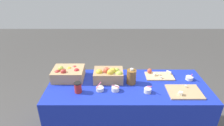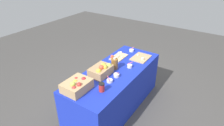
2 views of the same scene
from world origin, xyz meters
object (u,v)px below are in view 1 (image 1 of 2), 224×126
at_px(apple_crate_left, 69,73).
at_px(sample_bowl_far, 148,90).
at_px(sample_bowl_mid, 190,78).
at_px(cider_jug, 132,77).
at_px(apple_crate_middle, 110,75).
at_px(cutting_board_back, 159,75).
at_px(sample_bowl_extra, 100,89).
at_px(cutting_board_front, 185,92).
at_px(sample_bowl_near, 116,89).
at_px(coffee_cup, 79,87).

bearing_deg(apple_crate_left, sample_bowl_far, -17.73).
xyz_separation_m(sample_bowl_mid, cider_jug, (-0.73, -0.08, 0.07)).
height_order(apple_crate_middle, sample_bowl_far, apple_crate_middle).
bearing_deg(cutting_board_back, sample_bowl_extra, -156.67).
bearing_deg(cutting_board_back, sample_bowl_far, -119.10).
xyz_separation_m(apple_crate_middle, sample_bowl_far, (0.43, -0.26, -0.05)).
height_order(apple_crate_left, cutting_board_front, apple_crate_left).
xyz_separation_m(sample_bowl_near, cider_jug, (0.19, 0.16, 0.06)).
bearing_deg(coffee_cup, cider_jug, 17.13).
height_order(sample_bowl_extra, coffee_cup, coffee_cup).
bearing_deg(sample_bowl_extra, cutting_board_front, -2.63).
relative_size(cutting_board_front, sample_bowl_extra, 3.99).
height_order(cutting_board_back, coffee_cup, coffee_cup).
bearing_deg(apple_crate_left, coffee_cup, -60.60).
relative_size(cutting_board_back, coffee_cup, 2.80).
distance_m(cutting_board_back, sample_bowl_extra, 0.80).
height_order(apple_crate_middle, sample_bowl_near, apple_crate_middle).
height_order(sample_bowl_near, sample_bowl_far, sample_bowl_far).
distance_m(apple_crate_middle, sample_bowl_near, 0.24).
xyz_separation_m(apple_crate_left, sample_bowl_mid, (1.51, -0.03, -0.05)).
height_order(cutting_board_back, sample_bowl_extra, sample_bowl_extra).
relative_size(apple_crate_middle, cutting_board_front, 0.97).
distance_m(sample_bowl_mid, sample_bowl_extra, 1.13).
relative_size(cutting_board_back, sample_bowl_near, 3.61).
bearing_deg(sample_bowl_near, cider_jug, 39.74).
height_order(sample_bowl_near, sample_bowl_extra, sample_bowl_near).
height_order(apple_crate_middle, cider_jug, cider_jug).
bearing_deg(apple_crate_middle, cutting_board_front, -17.44).
bearing_deg(coffee_cup, apple_crate_middle, 36.50).
relative_size(apple_crate_left, sample_bowl_mid, 3.63).
distance_m(apple_crate_left, sample_bowl_far, 0.99).
distance_m(sample_bowl_near, sample_bowl_mid, 0.96).
distance_m(sample_bowl_near, sample_bowl_far, 0.36).
bearing_deg(apple_crate_left, cider_jug, -8.02).
relative_size(sample_bowl_near, sample_bowl_mid, 0.93).
height_order(sample_bowl_near, cider_jug, cider_jug).
bearing_deg(sample_bowl_mid, cutting_board_front, -119.94).
distance_m(cutting_board_front, sample_bowl_far, 0.41).
bearing_deg(apple_crate_middle, sample_bowl_far, -30.84).
height_order(sample_bowl_near, sample_bowl_mid, sample_bowl_mid).
relative_size(sample_bowl_extra, cider_jug, 0.46).
relative_size(apple_crate_left, sample_bowl_near, 3.92).
xyz_separation_m(apple_crate_left, sample_bowl_extra, (0.41, -0.26, -0.05)).
distance_m(apple_crate_middle, sample_bowl_mid, 1.00).
bearing_deg(apple_crate_left, cutting_board_back, 2.63).
height_order(apple_crate_left, cider_jug, cider_jug).
xyz_separation_m(cutting_board_front, cider_jug, (-0.57, 0.20, 0.08)).
height_order(cutting_board_back, sample_bowl_far, sample_bowl_far).
relative_size(cutting_board_front, sample_bowl_near, 3.82).
xyz_separation_m(sample_bowl_far, coffee_cup, (-0.77, 0.00, 0.04)).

